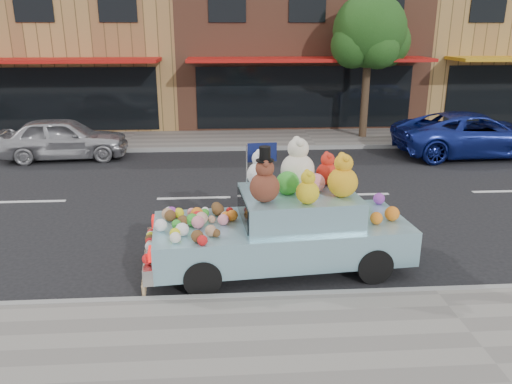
{
  "coord_description": "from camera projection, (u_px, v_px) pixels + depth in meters",
  "views": [
    {
      "loc": [
        -3.25,
        -11.71,
        3.98
      ],
      "look_at": [
        -2.69,
        -3.41,
        1.25
      ],
      "focal_mm": 35.0,
      "sensor_mm": 36.0,
      "label": 1
    }
  ],
  "objects": [
    {
      "name": "near_kerb",
      "position": [
        434.0,
        292.0,
        7.79
      ],
      "size": [
        60.0,
        0.12,
        0.13
      ],
      "primitive_type": "cube",
      "color": "gray",
      "rests_on": "ground"
    },
    {
      "name": "near_sidewalk",
      "position": [
        482.0,
        351.0,
        6.37
      ],
      "size": [
        60.0,
        3.0,
        0.12
      ],
      "primitive_type": "cube",
      "color": "gray",
      "rests_on": "ground"
    },
    {
      "name": "car_blue",
      "position": [
        474.0,
        134.0,
        16.24
      ],
      "size": [
        5.17,
        2.53,
        1.41
      ],
      "primitive_type": "imported",
      "rotation": [
        0.0,
        0.0,
        1.61
      ],
      "color": "navy",
      "rests_on": "ground"
    },
    {
      "name": "storefront_left",
      "position": [
        69.0,
        37.0,
        22.13
      ],
      "size": [
        10.0,
        9.8,
        7.3
      ],
      "color": "#AB8247",
      "rests_on": "ground"
    },
    {
      "name": "street_tree",
      "position": [
        369.0,
        37.0,
        17.74
      ],
      "size": [
        3.0,
        2.7,
        5.22
      ],
      "color": "#38281C",
      "rests_on": "ground"
    },
    {
      "name": "far_sidewalk",
      "position": [
        310.0,
        138.0,
        18.7
      ],
      "size": [
        60.0,
        3.0,
        0.12
      ],
      "primitive_type": "cube",
      "color": "gray",
      "rests_on": "ground"
    },
    {
      "name": "car_silver",
      "position": [
        64.0,
        138.0,
        15.83
      ],
      "size": [
        4.05,
        1.9,
        1.34
      ],
      "primitive_type": "imported",
      "rotation": [
        0.0,
        0.0,
        1.65
      ],
      "color": "#B7B7BC",
      "rests_on": "ground"
    },
    {
      "name": "storefront_mid",
      "position": [
        292.0,
        36.0,
        22.77
      ],
      "size": [
        10.0,
        9.8,
        7.3
      ],
      "color": "brown",
      "rests_on": "ground"
    },
    {
      "name": "art_car",
      "position": [
        282.0,
        224.0,
        8.53
      ],
      "size": [
        4.62,
        2.12,
        2.25
      ],
      "rotation": [
        0.0,
        0.0,
        0.09
      ],
      "color": "black",
      "rests_on": "ground"
    },
    {
      "name": "ground",
      "position": [
        353.0,
        195.0,
        12.55
      ],
      "size": [
        120.0,
        120.0,
        0.0
      ],
      "primitive_type": "plane",
      "color": "black",
      "rests_on": "ground"
    },
    {
      "name": "storefront_right",
      "position": [
        503.0,
        36.0,
        23.4
      ],
      "size": [
        10.0,
        9.8,
        7.3
      ],
      "color": "#AB8247",
      "rests_on": "ground"
    },
    {
      "name": "far_kerb",
      "position": [
        317.0,
        147.0,
        17.27
      ],
      "size": [
        60.0,
        0.12,
        0.13
      ],
      "primitive_type": "cube",
      "color": "gray",
      "rests_on": "ground"
    }
  ]
}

